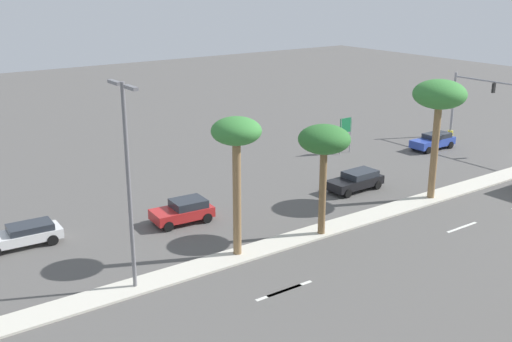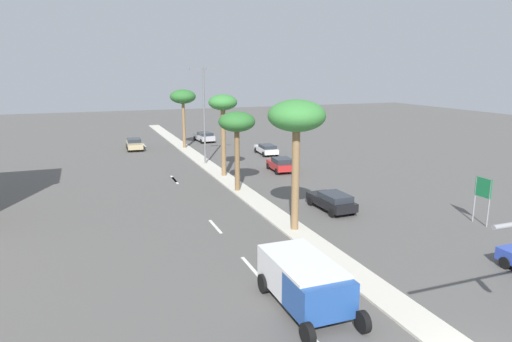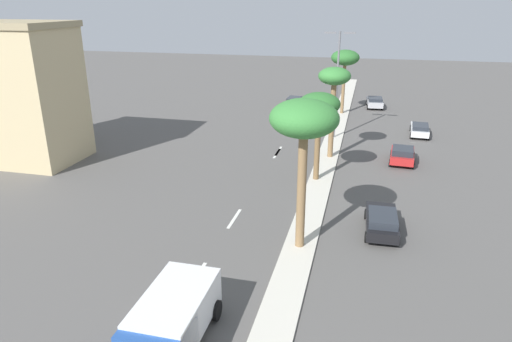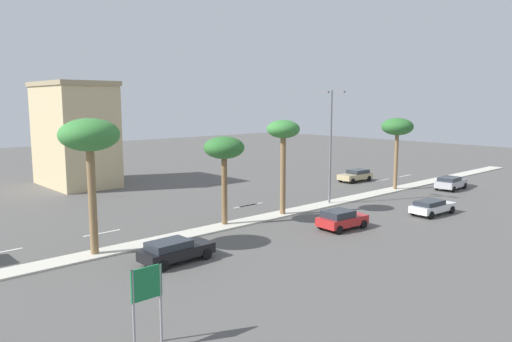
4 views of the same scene
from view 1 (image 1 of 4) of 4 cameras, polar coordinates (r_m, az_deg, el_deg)
name	(u,v)px [view 1 (image 1 of 4)]	position (r m, az deg, el deg)	size (l,w,h in m)	color
ground_plane	(274,246)	(36.36, 1.70, -6.88)	(160.00, 160.00, 0.00)	#565451
median_curb	(142,285)	(32.43, -10.42, -10.23)	(1.80, 75.76, 0.12)	beige
lane_stripe_near	(462,227)	(40.97, 18.40, -4.93)	(0.20, 2.80, 0.01)	silver
lane_stripe_right	(290,289)	(31.70, 3.12, -10.75)	(0.20, 2.80, 0.01)	silver
lane_stripe_leading	(279,292)	(31.33, 2.13, -11.10)	(0.20, 2.80, 0.01)	silver
traffic_signal_gantry	(480,101)	(61.77, 19.94, 6.08)	(12.89, 0.53, 6.26)	gray
directional_road_sign	(346,129)	(55.12, 8.24, 3.88)	(0.10, 1.31, 3.19)	gray
palm_tree_center	(439,98)	(43.64, 16.50, 6.48)	(3.60, 3.60, 8.33)	olive
palm_tree_far	(324,142)	(36.14, 6.29, 2.64)	(3.07, 3.07, 6.72)	brown
palm_tree_right	(236,139)	(32.90, -1.82, 2.99)	(2.72, 2.72, 7.81)	olive
street_lamp_right	(128,172)	(29.99, -11.69, -0.09)	(2.90, 0.24, 10.29)	slate
sedan_black_left	(356,180)	(45.95, 9.17, -0.84)	(2.04, 4.47, 1.38)	black
sedan_white_near	(23,235)	(38.53, -20.63, -5.49)	(2.08, 4.61, 1.26)	silver
sedan_blue_mid	(434,141)	(58.56, 16.00, 2.69)	(1.85, 4.44, 1.41)	#2D47AD
sedan_red_inboard	(184,211)	(39.71, -6.67, -3.64)	(2.26, 3.95, 1.46)	red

